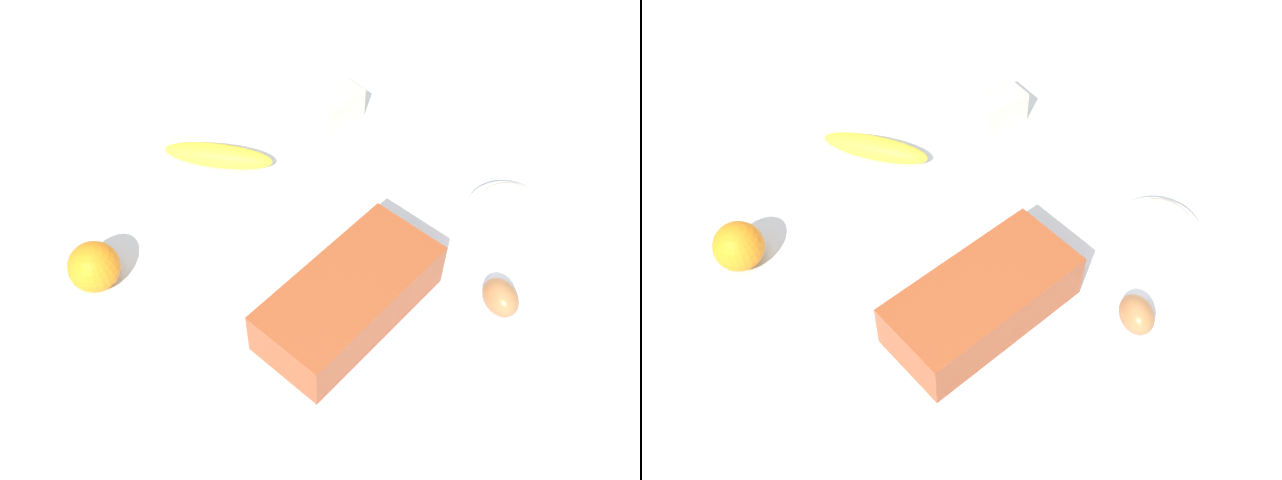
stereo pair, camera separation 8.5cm
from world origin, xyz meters
TOP-DOWN VIEW (x-y plane):
  - ground_plane at (0.00, 0.00)m, footprint 2.40×2.40m
  - loaf_pan at (0.05, 0.11)m, footprint 0.29×0.14m
  - flour_bowl at (-0.25, 0.17)m, footprint 0.13×0.13m
  - banana at (-0.02, -0.27)m, footprint 0.14×0.18m
  - orange_fruit at (0.27, -0.20)m, footprint 0.08×0.08m
  - butter_block at (-0.25, -0.21)m, footprint 0.09×0.07m
  - egg_near_butter at (-0.12, 0.25)m, footprint 0.07×0.08m

SIDE VIEW (x-z plane):
  - ground_plane at x=0.00m, z-range -0.02..0.00m
  - banana at x=-0.02m, z-range 0.00..0.04m
  - egg_near_butter at x=-0.12m, z-range 0.00..0.05m
  - butter_block at x=-0.25m, z-range 0.00..0.06m
  - flour_bowl at x=-0.25m, z-range 0.00..0.07m
  - orange_fruit at x=0.27m, z-range 0.00..0.08m
  - loaf_pan at x=0.05m, z-range 0.00..0.08m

